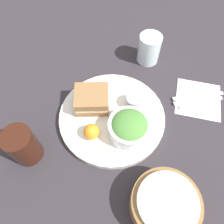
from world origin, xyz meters
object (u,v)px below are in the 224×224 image
(fork, at_px, (196,94))
(water_glass, at_px, (149,49))
(dressing_cup, at_px, (134,101))
(knife, at_px, (199,98))
(spoon, at_px, (201,103))
(sandwich, at_px, (92,99))
(salad_bowl, at_px, (129,127))
(plate, at_px, (112,117))
(drink_glass, at_px, (23,146))
(bread_basket, at_px, (165,204))

(fork, height_order, water_glass, water_glass)
(dressing_cup, distance_m, knife, 0.23)
(spoon, bearing_deg, sandwich, 168.48)
(salad_bowl, height_order, water_glass, water_glass)
(plate, distance_m, spoon, 0.31)
(sandwich, height_order, dressing_cup, sandwich)
(knife, bearing_deg, dressing_cup, 174.77)
(salad_bowl, relative_size, water_glass, 1.14)
(drink_glass, relative_size, water_glass, 1.12)
(water_glass, bearing_deg, drink_glass, 58.14)
(sandwich, distance_m, bread_basket, 0.36)
(dressing_cup, relative_size, water_glass, 0.48)
(spoon, bearing_deg, fork, 90.00)
(knife, bearing_deg, fork, 90.00)
(drink_glass, height_order, fork, drink_glass)
(dressing_cup, bearing_deg, sandwich, 12.73)
(dressing_cup, distance_m, fork, 0.23)
(drink_glass, xyz_separation_m, fork, (-0.47, -0.33, -0.05))
(salad_bowl, height_order, fork, salad_bowl)
(drink_glass, distance_m, spoon, 0.57)
(fork, distance_m, water_glass, 0.23)
(salad_bowl, xyz_separation_m, spoon, (-0.22, -0.17, -0.05))
(salad_bowl, distance_m, knife, 0.29)
(salad_bowl, distance_m, drink_glass, 0.30)
(bread_basket, height_order, fork, bread_basket)
(drink_glass, xyz_separation_m, bread_basket, (-0.40, 0.06, -0.02))
(drink_glass, bearing_deg, water_glass, -121.86)
(plate, height_order, sandwich, sandwich)
(bread_basket, bearing_deg, water_glass, -77.32)
(salad_bowl, distance_m, water_glass, 0.33)
(knife, bearing_deg, spoon, -90.00)
(bread_basket, height_order, knife, bread_basket)
(salad_bowl, relative_size, dressing_cup, 2.37)
(fork, bearing_deg, plate, -176.62)
(knife, bearing_deg, water_glass, 116.38)
(drink_glass, bearing_deg, bread_basket, 171.84)
(fork, distance_m, knife, 0.02)
(salad_bowl, bearing_deg, dressing_cup, -88.22)
(dressing_cup, height_order, knife, dressing_cup)
(dressing_cup, bearing_deg, bread_basket, 114.58)
(spoon, bearing_deg, plate, 176.62)
(bread_basket, bearing_deg, salad_bowl, -55.12)
(plate, distance_m, dressing_cup, 0.09)
(knife, distance_m, spoon, 0.02)
(plate, xyz_separation_m, fork, (-0.26, -0.16, -0.00))
(knife, xyz_separation_m, spoon, (-0.01, 0.02, 0.00))
(bread_basket, distance_m, water_glass, 0.53)
(bread_basket, relative_size, knife, 0.95)
(water_glass, bearing_deg, dressing_cup, 86.64)
(drink_glass, bearing_deg, fork, -145.33)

